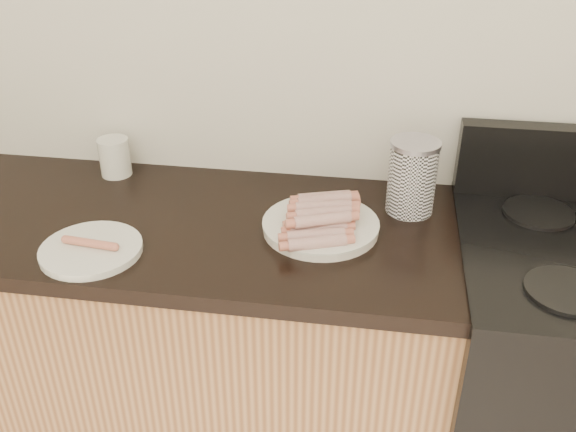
% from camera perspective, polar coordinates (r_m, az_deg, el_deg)
% --- Properties ---
extents(wall_back, '(4.00, 0.04, 2.60)m').
position_cam_1_polar(wall_back, '(1.75, 2.47, 15.42)').
color(wall_back, silver).
rests_on(wall_back, ground).
extents(cabinet_base, '(2.20, 0.59, 0.86)m').
position_cam_1_polar(cabinet_base, '(2.10, -18.86, -10.62)').
color(cabinet_base, '#A27347').
rests_on(cabinet_base, floor).
extents(counter_slab, '(2.20, 0.62, 0.04)m').
position_cam_1_polar(counter_slab, '(1.85, -21.13, 0.07)').
color(counter_slab, black).
rests_on(counter_slab, cabinet_base).
extents(burner_near_left, '(0.18, 0.18, 0.01)m').
position_cam_1_polar(burner_near_left, '(1.51, 23.56, -6.11)').
color(burner_near_left, black).
rests_on(burner_near_left, stove).
extents(burner_far_left, '(0.18, 0.18, 0.01)m').
position_cam_1_polar(burner_far_left, '(1.79, 21.38, 0.28)').
color(burner_far_left, black).
rests_on(burner_far_left, stove).
extents(main_plate, '(0.35, 0.35, 0.02)m').
position_cam_1_polar(main_plate, '(1.62, 2.92, -0.99)').
color(main_plate, white).
rests_on(main_plate, counter_slab).
extents(side_plate, '(0.29, 0.29, 0.02)m').
position_cam_1_polar(side_plate, '(1.60, -17.10, -2.88)').
color(side_plate, white).
rests_on(side_plate, counter_slab).
extents(hotdog_pile, '(0.14, 0.29, 0.06)m').
position_cam_1_polar(hotdog_pile, '(1.60, 2.95, 0.03)').
color(hotdog_pile, maroon).
rests_on(hotdog_pile, main_plate).
extents(plain_sausages, '(0.13, 0.03, 0.02)m').
position_cam_1_polar(plain_sausages, '(1.59, -17.20, -2.31)').
color(plain_sausages, '#CA8250').
rests_on(plain_sausages, side_plate).
extents(canister, '(0.13, 0.13, 0.20)m').
position_cam_1_polar(canister, '(1.69, 10.98, 3.45)').
color(canister, silver).
rests_on(canister, counter_slab).
extents(mug, '(0.09, 0.09, 0.11)m').
position_cam_1_polar(mug, '(1.94, -15.15, 5.09)').
color(mug, silver).
rests_on(mug, counter_slab).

